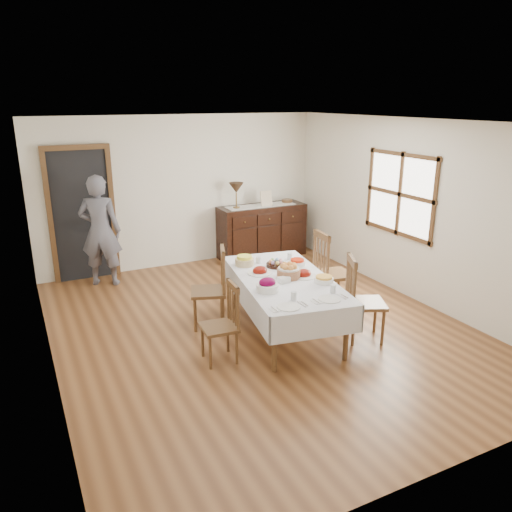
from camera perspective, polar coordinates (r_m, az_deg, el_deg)
name	(u,v)px	position (r m, az deg, el deg)	size (l,w,h in m)	color
ground	(259,327)	(6.58, 0.39, -8.15)	(6.00, 6.00, 0.00)	brown
room_shell	(234,199)	(6.36, -2.48, 6.56)	(5.02, 6.02, 2.65)	white
dining_table	(284,284)	(6.24, 3.25, -3.26)	(1.43, 2.28, 0.73)	silver
chair_left_near	(223,322)	(5.64, -3.80, -7.56)	(0.41, 0.41, 0.91)	brown
chair_left_far	(212,287)	(6.46, -5.01, -3.54)	(0.56, 0.56, 1.06)	brown
chair_right_near	(362,299)	(6.20, 11.98, -4.77)	(0.59, 0.59, 1.06)	brown
chair_right_far	(330,270)	(7.02, 8.49, -1.61)	(0.52, 0.52, 1.12)	brown
sideboard	(262,231)	(9.30, 0.67, 2.87)	(1.62, 0.59, 0.97)	black
person	(100,227)	(8.14, -17.41, 3.16)	(0.59, 0.38, 1.88)	slate
bread_basket	(289,271)	(6.18, 3.75, -1.75)	(0.29, 0.29, 0.19)	#8E5B3B
egg_basket	(276,264)	(6.59, 2.29, -0.93)	(0.26, 0.26, 0.10)	black
ham_platter_a	(260,271)	(6.33, 0.44, -1.76)	(0.32, 0.32, 0.11)	white
ham_platter_b	(304,274)	(6.26, 5.49, -2.08)	(0.32, 0.32, 0.11)	white
beet_bowl	(267,285)	(5.76, 1.30, -3.39)	(0.26, 0.26, 0.16)	white
carrot_bowl	(297,263)	(6.64, 4.73, -0.76)	(0.22, 0.22, 0.09)	white
pineapple_bowl	(244,261)	(6.63, -1.33, -0.56)	(0.25, 0.25, 0.13)	#CBB581
casserole_dish	(324,279)	(6.09, 7.77, -2.66)	(0.23, 0.23, 0.08)	white
butter_dish	(284,280)	(6.03, 3.21, -2.73)	(0.15, 0.11, 0.07)	white
setting_left	(290,303)	(5.41, 3.89, -5.40)	(0.44, 0.31, 0.10)	white
setting_right	(330,296)	(5.66, 8.49, -4.49)	(0.44, 0.31, 0.10)	white
glass_far_a	(258,260)	(6.72, 0.28, -0.46)	(0.07, 0.07, 0.09)	silver
glass_far_b	(290,256)	(6.89, 3.89, -0.03)	(0.07, 0.07, 0.09)	silver
runner	(261,206)	(9.15, 0.53, 5.78)	(1.30, 0.35, 0.01)	silver
table_lamp	(236,189)	(8.88, -2.28, 7.70)	(0.26, 0.26, 0.46)	brown
picture_frame	(266,199)	(9.11, 1.18, 6.59)	(0.22, 0.08, 0.28)	beige
deco_bowl	(287,201)	(9.46, 3.57, 6.29)	(0.20, 0.20, 0.06)	brown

